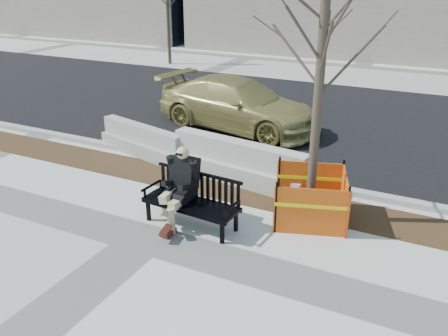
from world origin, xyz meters
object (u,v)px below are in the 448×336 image
at_px(bench, 192,225).
at_px(jersey_barrier_left, 144,155).
at_px(seated_man, 182,221).
at_px(sedan, 238,128).
at_px(jersey_barrier_right, 238,181).
at_px(tree_fence, 309,218).

bearing_deg(bench, jersey_barrier_left, 142.37).
bearing_deg(bench, seated_man, 168.87).
xyz_separation_m(seated_man, jersey_barrier_left, (-2.79, 2.65, 0.00)).
xyz_separation_m(sedan, jersey_barrier_right, (1.71, -3.64, 0.00)).
height_order(seated_man, sedan, seated_man).
height_order(sedan, jersey_barrier_right, sedan).
relative_size(tree_fence, jersey_barrier_left, 1.80).
bearing_deg(jersey_barrier_right, sedan, 123.22).
xyz_separation_m(bench, seated_man, (-0.26, 0.07, 0.00)).
bearing_deg(tree_fence, bench, -146.53).
bearing_deg(sedan, jersey_barrier_right, -146.08).
bearing_deg(bench, jersey_barrier_right, 96.02).
bearing_deg(seated_man, tree_fence, 32.94).
bearing_deg(seated_man, bench, -11.13).
bearing_deg(tree_fence, jersey_barrier_right, 153.07).
xyz_separation_m(sedan, jersey_barrier_left, (-1.26, -3.22, 0.00)).
distance_m(sedan, jersey_barrier_right, 4.03).
relative_size(bench, seated_man, 1.26).
height_order(bench, tree_fence, tree_fence).
xyz_separation_m(bench, jersey_barrier_left, (-3.05, 2.72, 0.00)).
bearing_deg(sedan, jersey_barrier_left, 167.38).
distance_m(tree_fence, sedan, 5.97).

